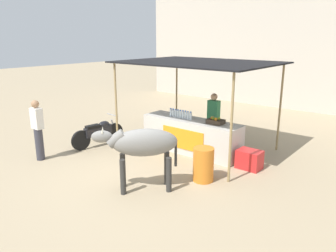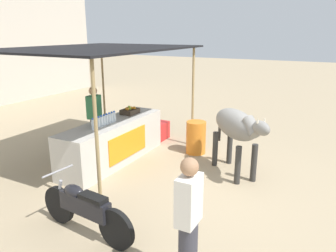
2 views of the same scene
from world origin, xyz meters
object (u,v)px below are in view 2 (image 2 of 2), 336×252
motorcycle_parked (84,208)px  cow (237,127)px  water_barrel (196,137)px  passerby_on_street (188,225)px  fruit_crate (130,111)px  vendor_behind_counter (95,119)px  cooler_box (158,131)px  stall_counter (114,142)px

motorcycle_parked → cow: bearing=-23.1°
water_barrel → passerby_on_street: bearing=-158.1°
water_barrel → motorcycle_parked: bearing=178.3°
fruit_crate → vendor_behind_counter: vendor_behind_counter is taller
water_barrel → cow: (-0.78, -1.22, 0.63)m
cooler_box → cow: (-1.28, -2.58, 0.79)m
cooler_box → vendor_behind_counter: bearing=152.3°
vendor_behind_counter → cooler_box: (1.62, -0.85, -0.61)m
fruit_crate → motorcycle_parked: bearing=-156.9°
stall_counter → motorcycle_parked: size_ratio=1.67×
cooler_box → passerby_on_street: passerby_on_street is taller
water_barrel → fruit_crate: bearing=112.4°
cow → passerby_on_street: bearing=-172.2°
fruit_crate → cow: (-0.16, -2.73, -0.00)m
water_barrel → cow: bearing=-122.5°
water_barrel → passerby_on_street: (-4.18, -1.68, 0.45)m
vendor_behind_counter → motorcycle_parked: 3.51m
fruit_crate → vendor_behind_counter: (-0.50, 0.70, -0.18)m
fruit_crate → cooler_box: bearing=-7.5°
cow → motorcycle_parked: cow is taller
stall_counter → fruit_crate: size_ratio=6.82×
motorcycle_parked → water_barrel: bearing=-1.7°
stall_counter → vendor_behind_counter: vendor_behind_counter is taller
stall_counter → cow: bearing=-77.0°
water_barrel → cooler_box: bearing=69.7°
fruit_crate → passerby_on_street: bearing=-138.2°
stall_counter → fruit_crate: (0.77, 0.05, 0.55)m
stall_counter → cooler_box: stall_counter is taller
cow → stall_counter: bearing=103.0°
cooler_box → motorcycle_parked: 4.57m
water_barrel → passerby_on_street: passerby_on_street is taller
water_barrel → cow: 1.58m
passerby_on_street → motorcycle_parked: bearing=80.9°
water_barrel → cow: cow is taller
fruit_crate → motorcycle_parked: size_ratio=0.24×
fruit_crate → water_barrel: bearing=-67.6°
vendor_behind_counter → cow: vendor_behind_counter is taller
vendor_behind_counter → passerby_on_street: (-3.07, -3.89, 0.00)m
vendor_behind_counter → water_barrel: 2.52m
fruit_crate → cow: cow is taller
stall_counter → motorcycle_parked: 2.84m
stall_counter → water_barrel: (1.39, -1.46, -0.08)m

